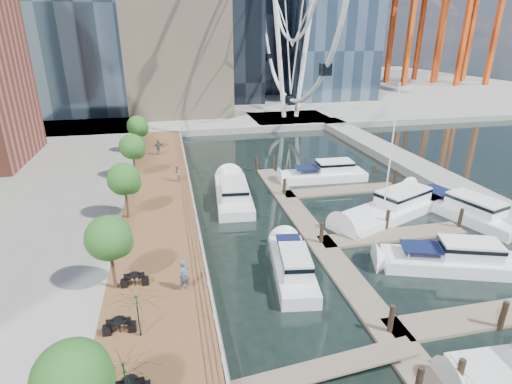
{
  "coord_description": "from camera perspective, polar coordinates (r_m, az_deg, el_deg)",
  "views": [
    {
      "loc": [
        -7.61,
        -17.08,
        14.87
      ],
      "look_at": [
        -1.12,
        12.25,
        3.0
      ],
      "focal_mm": 28.0,
      "sensor_mm": 36.0,
      "label": 1
    }
  ],
  "objects": [
    {
      "name": "pedestrian_near",
      "position": [
        23.8,
        -10.19,
        -11.65
      ],
      "size": [
        0.83,
        0.71,
        1.93
      ],
      "primitive_type": "imported",
      "rotation": [
        0.0,
        0.0,
        0.42
      ],
      "color": "#4A5562",
      "rests_on": "boardwalk"
    },
    {
      "name": "seawall",
      "position": [
        35.18,
        -8.77,
        -2.81
      ],
      "size": [
        0.25,
        60.0,
        1.0
      ],
      "primitive_type": "cube",
      "color": "#595954",
      "rests_on": "ground"
    },
    {
      "name": "port_cranes",
      "position": [
        135.66,
        23.02,
        22.18
      ],
      "size": [
        40.0,
        52.0,
        38.0
      ],
      "color": "#D84C14",
      "rests_on": "ground"
    },
    {
      "name": "boardwalk",
      "position": [
        35.17,
        -13.65,
        -3.2
      ],
      "size": [
        6.0,
        60.0,
        1.0
      ],
      "primitive_type": "cube",
      "color": "brown",
      "rests_on": "ground"
    },
    {
      "name": "floating_docks",
      "position": [
        34.37,
        15.85,
        -4.04
      ],
      "size": [
        16.0,
        34.0,
        2.6
      ],
      "color": "#6D6051",
      "rests_on": "ground"
    },
    {
      "name": "pier",
      "position": [
        73.79,
        4.88,
        10.26
      ],
      "size": [
        14.0,
        12.0,
        1.0
      ],
      "primitive_type": "cube",
      "color": "gray",
      "rests_on": "ground"
    },
    {
      "name": "railing",
      "position": [
        34.77,
        -9.03,
        -1.28
      ],
      "size": [
        0.1,
        60.0,
        1.05
      ],
      "primitive_type": null,
      "color": "white",
      "rests_on": "boardwalk"
    },
    {
      "name": "ground",
      "position": [
        23.89,
        9.44,
        -17.28
      ],
      "size": [
        520.0,
        520.0,
        0.0
      ],
      "primitive_type": "plane",
      "color": "black",
      "rests_on": "ground"
    },
    {
      "name": "land_far",
      "position": [
        120.18,
        -9.05,
        14.44
      ],
      "size": [
        200.0,
        114.0,
        1.0
      ],
      "primitive_type": "cube",
      "color": "gray",
      "rests_on": "ground"
    },
    {
      "name": "moored_yachts",
      "position": [
        36.32,
        16.61,
        -3.57
      ],
      "size": [
        24.08,
        31.6,
        11.5
      ],
      "color": "white",
      "rests_on": "ground"
    },
    {
      "name": "cafe_seating",
      "position": [
        18.01,
        -18.12,
        -24.23
      ],
      "size": [
        3.79,
        10.51,
        2.59
      ],
      "color": "#0F3817",
      "rests_on": "ground"
    },
    {
      "name": "pedestrian_mid",
      "position": [
        40.94,
        -11.23,
        2.61
      ],
      "size": [
        0.69,
        0.86,
        1.72
      ],
      "primitive_type": "imported",
      "rotation": [
        0.0,
        0.0,
        -1.61
      ],
      "color": "gray",
      "rests_on": "boardwalk"
    },
    {
      "name": "cafe_tables",
      "position": [
        20.43,
        -18.29,
        -21.14
      ],
      "size": [
        2.5,
        13.7,
        0.74
      ],
      "color": "black",
      "rests_on": "ground"
    },
    {
      "name": "street_trees",
      "position": [
        33.04,
        -18.38,
        1.75
      ],
      "size": [
        2.6,
        42.6,
        4.6
      ],
      "color": "#3F2B1C",
      "rests_on": "ground"
    },
    {
      "name": "pedestrian_far",
      "position": [
        50.92,
        -13.75,
        6.22
      ],
      "size": [
        1.11,
        0.5,
        1.86
      ],
      "primitive_type": "imported",
      "rotation": [
        0.0,
        0.0,
        3.1
      ],
      "color": "#373F44",
      "rests_on": "boardwalk"
    },
    {
      "name": "yacht_foreground",
      "position": [
        30.71,
        25.85,
        -9.8
      ],
      "size": [
        10.13,
        5.69,
        2.15
      ],
      "primitive_type": null,
      "rotation": [
        0.0,
        0.0,
        1.24
      ],
      "color": "white",
      "rests_on": "ground"
    },
    {
      "name": "breakwater",
      "position": [
        48.41,
        23.06,
        2.53
      ],
      "size": [
        4.0,
        60.0,
        1.0
      ],
      "primitive_type": "cube",
      "color": "gray",
      "rests_on": "ground"
    }
  ]
}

